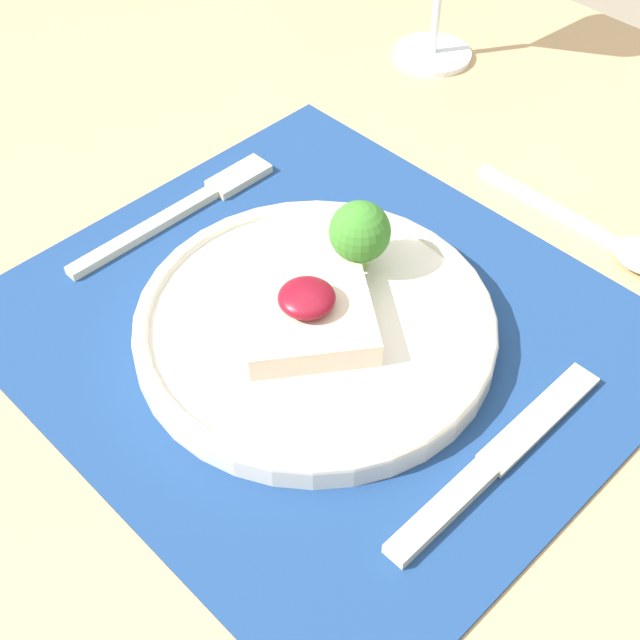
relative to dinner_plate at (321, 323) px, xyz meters
The scene contains 6 objects.
dining_table 0.10m from the dinner_plate, 124.41° to the left, with size 1.46×1.06×0.75m.
placemat 0.02m from the dinner_plate, 124.41° to the left, with size 0.42×0.38×0.00m, color navy.
dinner_plate is the anchor object (origin of this frame).
fork 0.17m from the dinner_plate, behind, with size 0.02×0.19×0.01m.
knife 0.15m from the dinner_plate, ahead, with size 0.02×0.19×0.01m.
spoon 0.25m from the dinner_plate, 68.41° to the left, with size 0.18×0.04×0.01m.
Camera 1 is at (0.30, -0.30, 1.22)m, focal length 50.00 mm.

